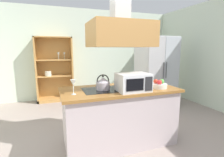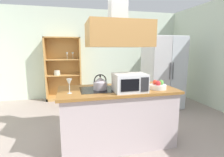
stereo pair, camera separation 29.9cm
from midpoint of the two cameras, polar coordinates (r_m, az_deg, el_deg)
The scene contains 11 objects.
ground_plane at distance 3.01m, azimuth -2.92°, elevation -20.36°, with size 7.80×7.80×0.00m, color gray.
wall_back at distance 5.55m, azimuth -12.06°, elevation 7.94°, with size 6.00×0.12×2.70m, color silver.
kitchen_island at distance 2.82m, azimuth -0.68°, elevation -12.21°, with size 1.79×0.84×0.90m.
range_hood at distance 2.63m, azimuth -0.73°, elevation 16.42°, with size 0.90×0.70×1.17m.
refrigerator at distance 4.65m, azimuth 12.43°, elevation 2.12°, with size 0.90×0.77×1.81m.
dish_cabinet at distance 5.32m, azimuth -19.94°, elevation 1.72°, with size 1.02×0.40×1.84m.
kettle at distance 2.59m, azimuth -6.31°, elevation -1.66°, with size 0.21×0.21×0.23m.
cutting_board at distance 2.99m, azimuth 3.37°, elevation -1.82°, with size 0.34×0.24×0.02m, color white.
microwave at distance 2.50m, azimuth 3.62°, elevation -1.28°, with size 0.46×0.35×0.26m.
wine_glass_on_counter at distance 2.40m, azimuth -16.21°, elevation -1.61°, with size 0.08×0.08×0.21m.
fruit_bowl at distance 2.77m, azimuth 12.27°, elevation -2.10°, with size 0.25×0.25×0.14m.
Camera 1 is at (-0.88, -2.45, 1.51)m, focal length 27.70 mm.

